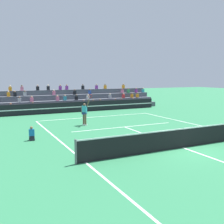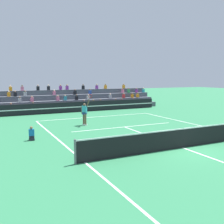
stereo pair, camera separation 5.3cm
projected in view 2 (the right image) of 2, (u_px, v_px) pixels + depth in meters
The scene contains 8 objects.
ground_plane at pixel (182, 148), 13.93m from camera, with size 120.00×120.00×0.00m, color #2D7A4C.
court_lines at pixel (182, 148), 13.93m from camera, with size 11.10×23.90×0.01m.
tennis_net at pixel (183, 138), 13.86m from camera, with size 12.00×0.10×1.10m.
sponsor_banner_wall at pixel (82, 107), 28.09m from camera, with size 18.00×0.26×1.10m.
bleacher_stand at pixel (73, 101), 30.87m from camera, with size 20.42×3.80×2.83m.
ball_kid_courtside at pixel (32, 135), 15.52m from camera, with size 0.30×0.36×0.84m.
tennis_player at pixel (85, 113), 20.24m from camera, with size 0.66×0.83×2.48m.
tennis_ball at pixel (100, 140), 15.58m from camera, with size 0.07×0.07×0.07m, color #C6DB33.
Camera 2 is at (-9.33, -10.52, 3.77)m, focal length 42.00 mm.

